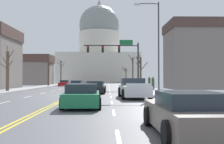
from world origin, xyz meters
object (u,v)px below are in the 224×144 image
(street_lamp_right, at_px, (156,39))
(sedan_oncoming_00, at_px, (76,84))
(sedan_near_03, at_px, (82,96))
(sedan_near_04, at_px, (187,114))
(pickup_truck_near_02, at_px, (134,89))
(sedan_near_01, at_px, (95,88))
(sedan_oncoming_01, at_px, (64,83))
(sedan_near_00, at_px, (97,87))
(signal_gantry, at_px, (119,53))
(pedestrian_01, at_px, (153,82))
(pedestrian_00, at_px, (149,82))

(street_lamp_right, relative_size, sedan_oncoming_00, 2.08)
(sedan_near_03, relative_size, sedan_near_04, 0.98)
(pickup_truck_near_02, distance_m, sedan_near_03, 7.56)
(sedan_near_01, height_order, sedan_oncoming_00, sedan_near_01)
(sedan_oncoming_01, bearing_deg, sedan_near_00, -70.29)
(sedan_near_03, height_order, sedan_oncoming_01, sedan_near_03)
(sedan_near_00, bearing_deg, sedan_near_01, -90.26)
(signal_gantry, relative_size, sedan_near_03, 1.76)
(sedan_oncoming_00, bearing_deg, sedan_oncoming_01, 108.09)
(sedan_near_01, relative_size, pedestrian_01, 2.56)
(sedan_oncoming_01, bearing_deg, sedan_near_03, -79.49)
(signal_gantry, relative_size, pickup_truck_near_02, 1.48)
(sedan_near_00, bearing_deg, pedestrian_01, -1.71)
(sedan_near_00, xyz_separation_m, pickup_truck_near_02, (3.34, -11.84, 0.18))
(pickup_truck_near_02, distance_m, pedestrian_00, 13.45)
(signal_gantry, height_order, sedan_near_03, signal_gantry)
(sedan_oncoming_00, relative_size, sedan_oncoming_01, 0.98)
(sedan_near_01, distance_m, sedan_oncoming_01, 27.28)
(sedan_oncoming_00, bearing_deg, pedestrian_00, -38.02)
(sedan_oncoming_00, distance_m, pedestrian_00, 13.10)
(pickup_truck_near_02, height_order, sedan_near_03, pickup_truck_near_02)
(street_lamp_right, bearing_deg, sedan_oncoming_01, 115.52)
(sedan_near_01, bearing_deg, sedan_near_04, -80.25)
(street_lamp_right, bearing_deg, sedan_near_00, 129.23)
(sedan_near_01, height_order, pickup_truck_near_02, pickup_truck_near_02)
(street_lamp_right, xyz_separation_m, pedestrian_01, (0.93, 7.06, -4.29))
(sedan_near_04, xyz_separation_m, pedestrian_01, (3.41, 25.60, 0.49))
(sedan_near_03, xyz_separation_m, sedan_near_04, (3.60, -7.26, -0.02))
(sedan_near_03, distance_m, sedan_oncoming_00, 28.03)
(signal_gantry, bearing_deg, sedan_near_01, -105.16)
(street_lamp_right, distance_m, sedan_near_01, 7.81)
(street_lamp_right, distance_m, pedestrian_00, 9.51)
(sedan_near_01, bearing_deg, sedan_oncoming_00, 103.86)
(sedan_near_04, height_order, pedestrian_00, pedestrian_00)
(pedestrian_00, height_order, pedestrian_01, pedestrian_00)
(sedan_near_00, bearing_deg, sedan_oncoming_01, 109.71)
(sedan_near_00, bearing_deg, pedestrian_00, 10.16)
(pickup_truck_near_02, height_order, pedestrian_00, pedestrian_00)
(signal_gantry, xyz_separation_m, pickup_truck_near_02, (0.51, -16.83, -4.41))
(pedestrian_00, bearing_deg, signal_gantry, 135.05)
(signal_gantry, height_order, pedestrian_00, signal_gantry)
(sedan_oncoming_00, bearing_deg, sedan_near_03, -82.75)
(sedan_near_04, relative_size, sedan_oncoming_00, 1.08)
(signal_gantry, height_order, sedan_near_00, signal_gantry)
(sedan_near_03, distance_m, pedestrian_00, 20.87)
(signal_gantry, distance_m, sedan_near_04, 31.13)
(sedan_near_04, relative_size, sedan_oncoming_01, 1.06)
(sedan_near_00, distance_m, sedan_near_04, 26.03)
(street_lamp_right, bearing_deg, sedan_near_04, -97.61)
(pickup_truck_near_02, height_order, sedan_near_04, pickup_truck_near_02)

